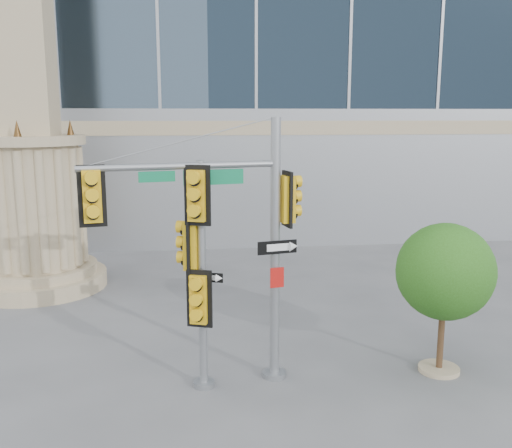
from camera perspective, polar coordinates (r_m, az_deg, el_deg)
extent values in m
plane|color=#545456|center=(11.86, -1.29, -18.13)|extent=(120.00, 120.00, 0.00)
cylinder|color=tan|center=(20.69, -20.80, -5.27)|extent=(4.40, 4.40, 0.50)
cylinder|color=tan|center=(20.59, -20.87, -4.20)|extent=(3.80, 3.80, 0.30)
cylinder|color=tan|center=(20.17, -21.29, 1.72)|extent=(3.00, 3.00, 4.00)
cylinder|color=tan|center=(19.97, -21.71, 7.82)|extent=(3.50, 3.50, 0.30)
cone|color=#472D14|center=(19.67, -18.08, 9.18)|extent=(0.24, 0.24, 0.50)
cylinder|color=slate|center=(13.16, 1.84, -14.76)|extent=(0.53, 0.53, 0.11)
cylinder|color=slate|center=(12.21, 1.92, -2.86)|extent=(0.21, 0.21, 5.70)
cylinder|color=slate|center=(11.38, -7.56, 5.76)|extent=(3.94, 0.89, 0.13)
cube|color=#0D7348|center=(11.53, -4.25, 4.70)|extent=(1.22, 0.27, 0.30)
cube|color=gold|center=(11.26, -16.09, 2.69)|extent=(0.56, 0.36, 1.19)
cube|color=gold|center=(12.09, 3.14, 2.50)|extent=(0.36, 0.56, 1.19)
cube|color=black|center=(12.06, 2.14, -2.34)|extent=(0.86, 0.19, 0.29)
cube|color=red|center=(12.23, 2.12, -5.38)|extent=(0.30, 0.09, 0.44)
cylinder|color=slate|center=(12.78, -5.21, -15.61)|extent=(0.47, 0.47, 0.12)
cylinder|color=slate|center=(11.92, -5.40, -5.35)|extent=(0.17, 0.17, 4.86)
cube|color=gold|center=(11.35, -5.88, 2.86)|extent=(0.59, 0.43, 1.21)
cube|color=gold|center=(11.81, -6.45, -2.12)|extent=(0.43, 0.59, 1.21)
cube|color=gold|center=(11.84, -5.67, -7.44)|extent=(0.59, 0.43, 1.21)
cube|color=black|center=(11.75, -4.76, -5.34)|extent=(0.58, 0.22, 0.19)
cylinder|color=tan|center=(14.03, 17.82, -13.64)|extent=(0.92, 0.92, 0.10)
cylinder|color=#382314|center=(13.70, 18.03, -10.32)|extent=(0.14, 0.14, 1.84)
sphere|color=#255112|center=(13.27, 18.39, -4.53)|extent=(2.15, 2.15, 2.15)
sphere|color=#255112|center=(13.77, 19.60, -5.38)|extent=(1.33, 1.33, 1.33)
sphere|color=#255112|center=(12.96, 17.37, -6.00)|extent=(1.13, 1.13, 1.13)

